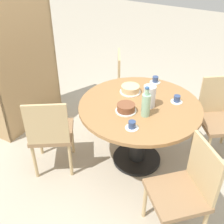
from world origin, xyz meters
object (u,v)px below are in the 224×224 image
at_px(chair_d, 184,190).
at_px(cake_main, 130,89).
at_px(chair_c, 51,132).
at_px(cake_second, 126,108).
at_px(bookshelf, 23,68).
at_px(water_bottle, 146,104).
at_px(cup_b, 155,80).
at_px(coffee_pot, 149,96).
at_px(chair_a, 219,116).
at_px(cup_c, 177,99).
at_px(cup_a, 132,125).
at_px(chair_b, 129,84).

relative_size(chair_d, cake_main, 4.03).
xyz_separation_m(chair_c, cake_second, (0.38, -0.64, 0.28)).
height_order(bookshelf, water_bottle, bookshelf).
distance_m(chair_c, cup_b, 1.28).
relative_size(chair_d, bookshelf, 0.55).
bearing_deg(chair_c, cake_second, 176.83).
xyz_separation_m(coffee_pot, cup_b, (0.49, 0.13, -0.09)).
bearing_deg(chair_a, water_bottle, -164.59).
distance_m(chair_a, cup_c, 0.59).
relative_size(chair_c, cup_a, 7.60).
distance_m(cake_main, cup_a, 0.63).
distance_m(chair_b, cup_a, 1.30).
bearing_deg(cake_main, cup_a, -152.21).
xyz_separation_m(chair_d, cup_c, (0.82, 0.38, 0.27)).
relative_size(chair_a, bookshelf, 0.55).
xyz_separation_m(cake_main, cup_a, (-0.56, -0.29, -0.01)).
bearing_deg(bookshelf, cup_b, 108.16).
bearing_deg(cup_c, chair_a, -49.09).
bearing_deg(bookshelf, cake_second, 82.95).
distance_m(cup_a, cup_b, 0.90).
relative_size(chair_a, chair_c, 1.00).
bearing_deg(cup_a, chair_a, -31.89).
bearing_deg(chair_b, chair_a, -127.70).
distance_m(cup_b, cup_c, 0.45).
relative_size(chair_b, cup_c, 7.60).
relative_size(bookshelf, coffee_pot, 6.29).
distance_m(bookshelf, cake_second, 1.51).
distance_m(coffee_pot, cup_a, 0.41).
distance_m(bookshelf, coffee_pot, 1.65).
distance_m(chair_d, cup_a, 0.67).
height_order(chair_a, chair_c, same).
height_order(cake_second, cup_c, cake_second).
height_order(cake_main, cake_second, cake_second).
bearing_deg(cup_b, cup_c, -129.15).
bearing_deg(coffee_pot, cup_b, 15.23).
relative_size(cake_second, cup_c, 1.70).
bearing_deg(chair_b, coffee_pot, -171.06).
bearing_deg(cake_second, chair_d, -119.75).
height_order(cake_second, cup_a, cake_second).
xyz_separation_m(chair_a, water_bottle, (-0.71, 0.57, 0.37)).
bearing_deg(chair_a, cake_main, 168.42).
bearing_deg(cup_b, cake_second, 178.62).
xyz_separation_m(cup_b, cup_c, (-0.28, -0.35, 0.00)).
xyz_separation_m(chair_d, cup_a, (0.21, 0.58, 0.27)).
distance_m(chair_b, cup_b, 0.57).
height_order(coffee_pot, cake_main, coffee_pot).
bearing_deg(chair_c, cup_c, -175.84).
height_order(chair_a, cake_main, chair_a).
height_order(chair_b, bookshelf, bookshelf).
bearing_deg(cup_b, bookshelf, 108.16).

